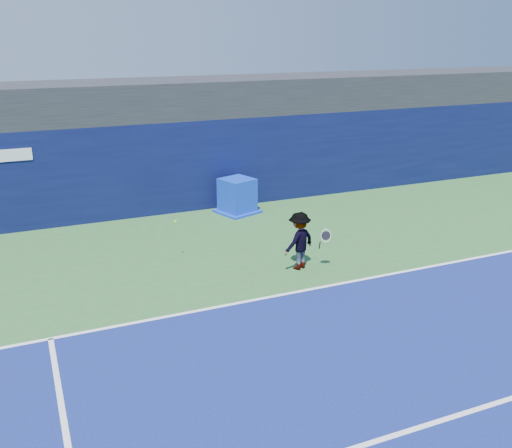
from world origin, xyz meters
The scene contains 8 objects.
ground centered at (0.00, 0.00, 0.00)m, with size 80.00×80.00×0.00m, color #2D632C.
baseline centered at (0.00, 3.00, 0.01)m, with size 24.00×0.10×0.01m, color white.
service_line centered at (0.00, -2.00, 0.01)m, with size 24.00×0.10×0.01m, color white.
stadium_band centered at (0.00, 11.50, 3.60)m, with size 36.00×3.00×1.20m, color black.
back_wall_assembly centered at (0.00, 10.50, 1.50)m, with size 36.00×1.03×3.00m.
equipment_cart centered at (1.39, 9.27, 0.53)m, with size 1.53×1.53×1.16m.
tennis_player centered at (1.12, 4.25, 0.75)m, with size 1.28×0.88×1.49m.
tennis_ball centered at (-1.59, 6.04, 1.06)m, with size 0.07×0.07×0.07m.
Camera 1 is at (-5.14, -7.69, 5.76)m, focal length 40.00 mm.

